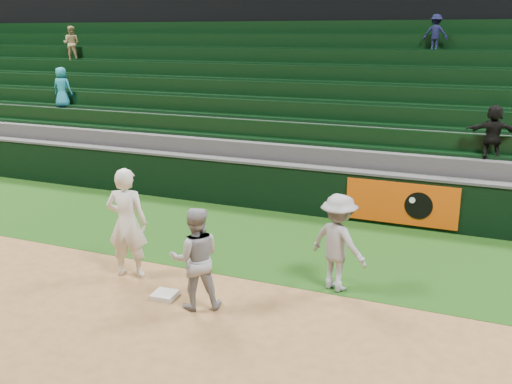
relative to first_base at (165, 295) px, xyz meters
The scene contains 8 objects.
ground 0.39m from the first_base, 62.26° to the left, with size 70.00×70.00×0.00m, color brown.
foul_grass 3.35m from the first_base, 86.92° to the left, with size 36.00×4.20×0.01m, color #14380E.
first_base is the anchor object (origin of this frame).
first_baseman 1.60m from the first_base, 152.97° to the left, with size 0.77×0.50×2.10m, color silver.
baserunner 1.08m from the first_base, ahead, with size 0.85×0.66×1.75m, color #94969D.
base_coach 3.18m from the first_base, 29.18° to the left, with size 1.14×0.66×1.77m, color #8F919A.
field_wall 5.58m from the first_base, 87.87° to the left, with size 36.00×0.45×1.25m.
stadium_seating 9.46m from the first_base, 88.92° to the left, with size 36.00×5.95×4.99m.
Camera 1 is at (4.82, -8.10, 4.46)m, focal length 40.00 mm.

